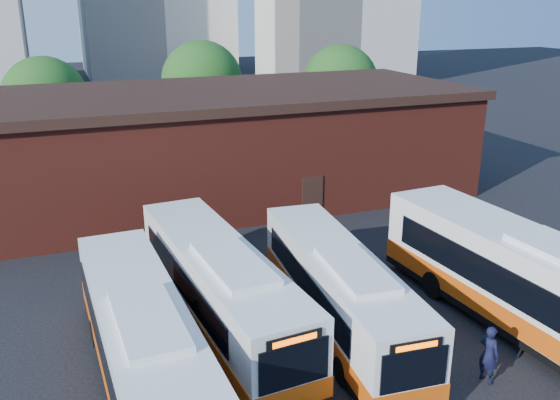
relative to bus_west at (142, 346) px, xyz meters
name	(u,v)px	position (x,y,z in m)	size (l,w,h in m)	color
ground	(403,373)	(7.78, -2.20, -1.45)	(220.00, 220.00, 0.00)	black
bus_west	(142,346)	(0.00, 0.00, 0.00)	(2.87, 11.84, 3.20)	white
bus_midwest	(220,291)	(3.09, 2.50, 0.04)	(3.49, 12.26, 3.30)	white
bus_mideast	(339,294)	(7.04, 0.97, -0.05)	(3.24, 11.49, 3.09)	white
bus_east	(531,290)	(13.21, -1.67, 0.25)	(3.75, 13.88, 3.74)	white
transit_worker	(489,354)	(10.00, -3.47, -0.50)	(0.70, 0.46, 1.91)	black
depot_building	(227,142)	(7.78, 17.80, 1.81)	(28.60, 12.60, 6.40)	maroon
tree_west	(45,99)	(-2.22, 29.80, 3.19)	(6.00, 6.00, 7.65)	#382314
tree_mid	(202,81)	(9.78, 31.80, 3.63)	(6.56, 6.56, 8.36)	#382314
tree_east	(340,83)	(20.78, 28.80, 3.38)	(6.24, 6.24, 7.96)	#382314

